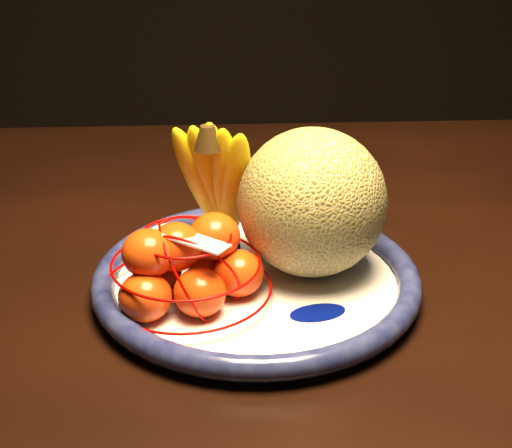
{
  "coord_description": "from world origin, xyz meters",
  "views": [
    {
      "loc": [
        0.15,
        -0.88,
        1.12
      ],
      "look_at": [
        0.18,
        -0.2,
        0.79
      ],
      "focal_mm": 55.0,
      "sensor_mm": 36.0,
      "label": 1
    }
  ],
  "objects_px": {
    "banana_bunch": "(218,179)",
    "dining_table": "(39,314)",
    "mandarin_bag": "(186,267)",
    "fruit_bowl": "(256,280)",
    "cantaloupe": "(312,202)"
  },
  "relations": [
    {
      "from": "fruit_bowl",
      "to": "dining_table",
      "type": "bearing_deg",
      "value": 159.56
    },
    {
      "from": "banana_bunch",
      "to": "dining_table",
      "type": "bearing_deg",
      "value": -167.28
    },
    {
      "from": "dining_table",
      "to": "mandarin_bag",
      "type": "xyz_separation_m",
      "value": [
        0.17,
        -0.12,
        0.12
      ]
    },
    {
      "from": "dining_table",
      "to": "mandarin_bag",
      "type": "height_order",
      "value": "mandarin_bag"
    },
    {
      "from": "fruit_bowl",
      "to": "mandarin_bag",
      "type": "relative_size",
      "value": 1.6
    },
    {
      "from": "dining_table",
      "to": "mandarin_bag",
      "type": "relative_size",
      "value": 7.13
    },
    {
      "from": "dining_table",
      "to": "fruit_bowl",
      "type": "height_order",
      "value": "fruit_bowl"
    },
    {
      "from": "cantaloupe",
      "to": "dining_table",
      "type": "bearing_deg",
      "value": 167.35
    },
    {
      "from": "cantaloupe",
      "to": "banana_bunch",
      "type": "xyz_separation_m",
      "value": [
        -0.09,
        0.05,
        0.01
      ]
    },
    {
      "from": "banana_bunch",
      "to": "mandarin_bag",
      "type": "relative_size",
      "value": 0.79
    },
    {
      "from": "mandarin_bag",
      "to": "dining_table",
      "type": "bearing_deg",
      "value": 145.74
    },
    {
      "from": "fruit_bowl",
      "to": "mandarin_bag",
      "type": "distance_m",
      "value": 0.08
    },
    {
      "from": "cantaloupe",
      "to": "banana_bunch",
      "type": "distance_m",
      "value": 0.1
    },
    {
      "from": "fruit_bowl",
      "to": "cantaloupe",
      "type": "xyz_separation_m",
      "value": [
        0.06,
        0.02,
        0.07
      ]
    },
    {
      "from": "cantaloupe",
      "to": "mandarin_bag",
      "type": "bearing_deg",
      "value": -156.76
    }
  ]
}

